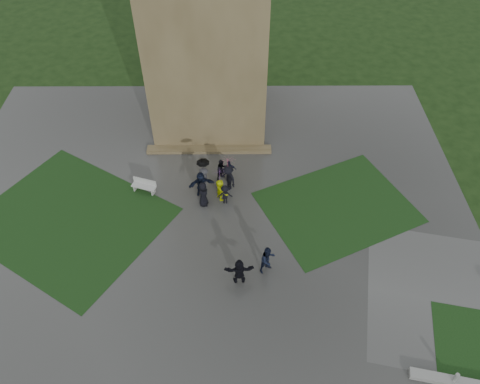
{
  "coord_description": "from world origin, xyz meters",
  "views": [
    {
      "loc": [
        2.11,
        -15.22,
        22.33
      ],
      "look_at": [
        2.21,
        5.25,
        1.2
      ],
      "focal_mm": 35.0,
      "sensor_mm": 36.0,
      "label": 1
    }
  ],
  "objects_px": {
    "bench": "(144,186)",
    "pedestrian_near": "(239,271)",
    "tower": "(206,3)",
    "pedestrian_mid": "(268,259)"
  },
  "relations": [
    {
      "from": "bench",
      "to": "pedestrian_mid",
      "type": "bearing_deg",
      "value": -20.86
    },
    {
      "from": "pedestrian_mid",
      "to": "pedestrian_near",
      "type": "distance_m",
      "value": 1.77
    },
    {
      "from": "pedestrian_near",
      "to": "bench",
      "type": "bearing_deg",
      "value": -52.82
    },
    {
      "from": "tower",
      "to": "pedestrian_near",
      "type": "xyz_separation_m",
      "value": [
        2.14,
        -15.54,
        -8.08
      ]
    },
    {
      "from": "tower",
      "to": "bench",
      "type": "distance_m",
      "value": 12.67
    },
    {
      "from": "pedestrian_near",
      "to": "pedestrian_mid",
      "type": "bearing_deg",
      "value": -159.15
    },
    {
      "from": "tower",
      "to": "pedestrian_near",
      "type": "height_order",
      "value": "tower"
    },
    {
      "from": "bench",
      "to": "pedestrian_near",
      "type": "height_order",
      "value": "pedestrian_near"
    },
    {
      "from": "tower",
      "to": "pedestrian_mid",
      "type": "distance_m",
      "value": 17.24
    },
    {
      "from": "bench",
      "to": "pedestrian_near",
      "type": "bearing_deg",
      "value": -30.54
    }
  ]
}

